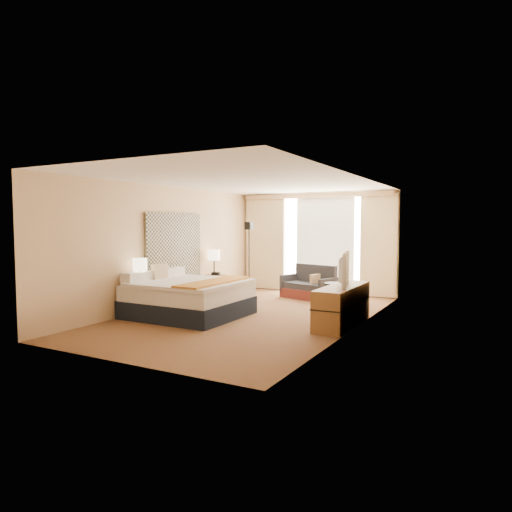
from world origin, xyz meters
The scene contains 21 objects.
floor centered at (0.00, 0.00, 0.00)m, with size 4.20×7.00×0.02m, color #521B17.
ceiling centered at (0.00, 0.00, 2.60)m, with size 4.20×7.00×0.02m, color white.
wall_back centered at (0.00, 3.50, 1.30)m, with size 4.20×0.02×2.60m, color tan.
wall_front centered at (0.00, -3.50, 1.30)m, with size 4.20×0.02×2.60m, color tan.
wall_left centered at (-2.10, 0.00, 1.30)m, with size 0.02×7.00×2.60m, color tan.
wall_right centered at (2.10, 0.00, 1.30)m, with size 0.02×7.00×2.60m, color tan.
headboard centered at (-2.06, 0.20, 1.28)m, with size 0.06×1.85×1.50m, color black.
nightstand_left centered at (-1.87, -1.05, 0.28)m, with size 0.45×0.52×0.55m, color olive.
nightstand_right centered at (-1.87, 1.45, 0.28)m, with size 0.45×0.52×0.55m, color olive.
media_dresser centered at (1.83, 0.00, 0.35)m, with size 0.50×1.80×0.70m, color olive.
window centered at (0.25, 3.47, 1.32)m, with size 2.30×0.02×2.30m, color silver.
curtains centered at (0.00, 3.39, 1.41)m, with size 4.12×0.19×2.56m.
bed centered at (-1.06, -0.65, 0.36)m, with size 2.04×1.87×0.99m.
loveseat centered at (0.22, 2.49, 0.26)m, with size 1.42×1.03×0.80m.
floor_lamp centered at (-1.36, 2.30, 1.30)m, with size 0.23×0.23×1.84m.
desk_chair centered at (1.25, 1.48, 0.47)m, with size 0.52×0.52×1.06m.
lamp_left centered at (-1.86, -1.11, 1.00)m, with size 0.27×0.27×0.58m.
lamp_right centered at (-1.86, 1.46, 1.03)m, with size 0.29×0.29×0.61m.
tissue_box centered at (-1.77, -1.01, 0.60)m, with size 0.11×0.11×0.10m, color #94B5E5.
telephone centered at (-1.82, 1.47, 0.59)m, with size 0.18×0.14×0.07m, color black.
television centered at (1.78, -0.01, 1.00)m, with size 1.04×0.14×0.60m, color black.
Camera 1 is at (4.29, -7.74, 1.78)m, focal length 32.00 mm.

